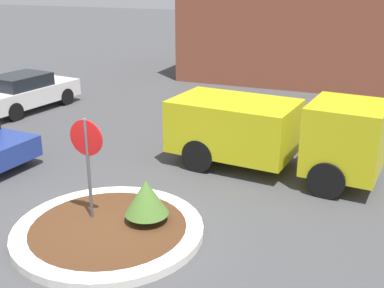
% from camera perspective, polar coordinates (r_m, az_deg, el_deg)
% --- Properties ---
extents(ground_plane, '(120.00, 120.00, 0.00)m').
position_cam_1_polar(ground_plane, '(10.47, -9.82, -10.40)').
color(ground_plane, '#474749').
extents(traffic_island, '(4.00, 4.00, 0.17)m').
position_cam_1_polar(traffic_island, '(10.42, -9.85, -9.99)').
color(traffic_island, silver).
rests_on(traffic_island, ground_plane).
extents(stop_sign, '(0.77, 0.07, 2.40)m').
position_cam_1_polar(stop_sign, '(10.21, -12.30, -0.94)').
color(stop_sign, '#4C4C51').
rests_on(stop_sign, ground_plane).
extents(island_shrub, '(0.94, 0.94, 0.94)m').
position_cam_1_polar(island_shrub, '(10.22, -5.44, -6.31)').
color(island_shrub, brown).
rests_on(island_shrub, traffic_island).
extents(utility_truck, '(5.82, 2.65, 2.16)m').
position_cam_1_polar(utility_truck, '(13.16, 9.63, 1.55)').
color(utility_truck, gold).
rests_on(utility_truck, ground_plane).
extents(storefront_building, '(15.05, 6.07, 6.50)m').
position_cam_1_polar(storefront_building, '(25.16, 17.37, 14.37)').
color(storefront_building, brown).
rests_on(storefront_building, ground_plane).
extents(parked_sedan_white, '(2.31, 4.51, 1.45)m').
position_cam_1_polar(parked_sedan_white, '(20.26, -19.16, 5.88)').
color(parked_sedan_white, silver).
rests_on(parked_sedan_white, ground_plane).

